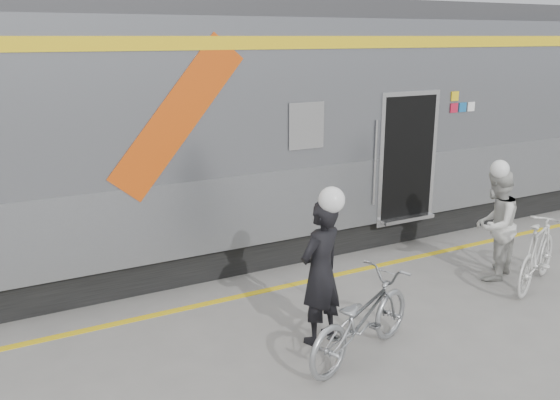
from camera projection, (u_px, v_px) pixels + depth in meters
ground at (393, 347)px, 6.97m from camera, size 90.00×90.00×0.00m
train at (251, 127)px, 10.07m from camera, size 24.00×3.17×4.10m
safety_strip at (301, 283)px, 8.79m from camera, size 24.00×0.12×0.01m
man at (321, 272)px, 6.92m from camera, size 0.74×0.61×1.75m
bicycle_left at (361, 318)px, 6.65m from camera, size 1.94×1.21×0.96m
woman at (495, 225)px, 8.79m from camera, size 1.00×0.91×1.67m
bicycle_right at (537, 254)px, 8.55m from camera, size 1.73×1.12×1.01m
helmet_man at (322, 187)px, 6.65m from camera, size 0.30×0.30×0.30m
helmet_woman at (502, 161)px, 8.53m from camera, size 0.27×0.27×0.27m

